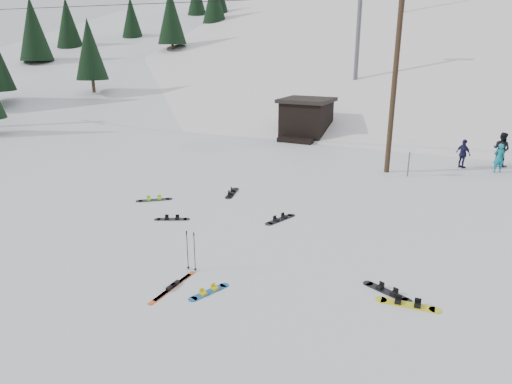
% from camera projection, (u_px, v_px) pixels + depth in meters
% --- Properties ---
extents(ground, '(200.00, 200.00, 0.00)m').
position_uv_depth(ground, '(209.00, 285.00, 12.31)').
color(ground, silver).
rests_on(ground, ground).
extents(ski_slope, '(60.00, 85.24, 65.97)m').
position_uv_depth(ski_slope, '(423.00, 185.00, 62.95)').
color(ski_slope, white).
rests_on(ski_slope, ground).
extents(ridge_left, '(47.54, 95.03, 58.38)m').
position_uv_depth(ridge_left, '(178.00, 161.00, 71.84)').
color(ridge_left, silver).
rests_on(ridge_left, ground).
extents(treeline_left, '(20.00, 64.00, 10.00)m').
position_uv_depth(treeline_left, '(151.00, 95.00, 60.83)').
color(treeline_left, black).
rests_on(treeline_left, ground).
extents(treeline_crest, '(50.00, 6.00, 10.00)m').
position_uv_depth(treeline_crest, '(451.00, 81.00, 85.81)').
color(treeline_crest, black).
rests_on(treeline_crest, ski_slope).
extents(utility_pole, '(2.00, 0.26, 9.00)m').
position_uv_depth(utility_pole, '(395.00, 78.00, 22.01)').
color(utility_pole, '#3A2819').
rests_on(utility_pole, ground).
extents(trail_sign, '(0.50, 0.09, 1.85)m').
position_uv_depth(trail_sign, '(410.00, 151.00, 22.22)').
color(trail_sign, '#595B60').
rests_on(trail_sign, ground).
extents(lift_hut, '(3.40, 4.10, 2.75)m').
position_uv_depth(lift_hut, '(306.00, 118.00, 31.90)').
color(lift_hut, black).
rests_on(lift_hut, ground).
extents(lift_tower_near, '(2.20, 0.36, 8.00)m').
position_uv_depth(lift_tower_near, '(359.00, 25.00, 37.25)').
color(lift_tower_near, '#595B60').
rests_on(lift_tower_near, ski_slope).
extents(hero_snowboard, '(0.60, 1.21, 0.09)m').
position_uv_depth(hero_snowboard, '(209.00, 292.00, 11.91)').
color(hero_snowboard, '#1962A6').
rests_on(hero_snowboard, ground).
extents(hero_skis, '(0.12, 1.96, 0.10)m').
position_uv_depth(hero_skis, '(173.00, 286.00, 12.15)').
color(hero_skis, '#DB4316').
rests_on(hero_skis, ground).
extents(ski_poles, '(0.33, 0.09, 1.19)m').
position_uv_depth(ski_poles, '(191.00, 251.00, 12.92)').
color(ski_poles, black).
rests_on(ski_poles, ground).
extents(board_scatter_a, '(1.22, 0.75, 0.09)m').
position_uv_depth(board_scatter_a, '(172.00, 219.00, 16.95)').
color(board_scatter_a, black).
rests_on(board_scatter_a, ground).
extents(board_scatter_b, '(0.64, 1.56, 0.11)m').
position_uv_depth(board_scatter_b, '(232.00, 193.00, 19.97)').
color(board_scatter_b, black).
rests_on(board_scatter_b, ground).
extents(board_scatter_c, '(1.23, 1.07, 0.11)m').
position_uv_depth(board_scatter_c, '(154.00, 200.00, 19.09)').
color(board_scatter_c, black).
rests_on(board_scatter_c, ground).
extents(board_scatter_d, '(1.36, 0.73, 0.10)m').
position_uv_depth(board_scatter_d, '(387.00, 291.00, 11.92)').
color(board_scatter_d, black).
rests_on(board_scatter_d, ground).
extents(board_scatter_e, '(1.57, 0.40, 0.11)m').
position_uv_depth(board_scatter_e, '(408.00, 304.00, 11.31)').
color(board_scatter_e, yellow).
rests_on(board_scatter_e, ground).
extents(board_scatter_f, '(0.68, 1.48, 0.11)m').
position_uv_depth(board_scatter_f, '(280.00, 219.00, 16.92)').
color(board_scatter_f, black).
rests_on(board_scatter_f, ground).
extents(skier_teal, '(0.65, 0.56, 1.50)m').
position_uv_depth(skier_teal, '(499.00, 158.00, 23.13)').
color(skier_teal, '#0D7988').
rests_on(skier_teal, ground).
extents(skier_dark, '(1.12, 1.04, 1.83)m').
position_uv_depth(skier_dark, '(501.00, 149.00, 24.37)').
color(skier_dark, black).
rests_on(skier_dark, ground).
extents(skier_navy, '(0.93, 0.86, 1.54)m').
position_uv_depth(skier_navy, '(463.00, 154.00, 23.98)').
color(skier_navy, '#171536').
rests_on(skier_navy, ground).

